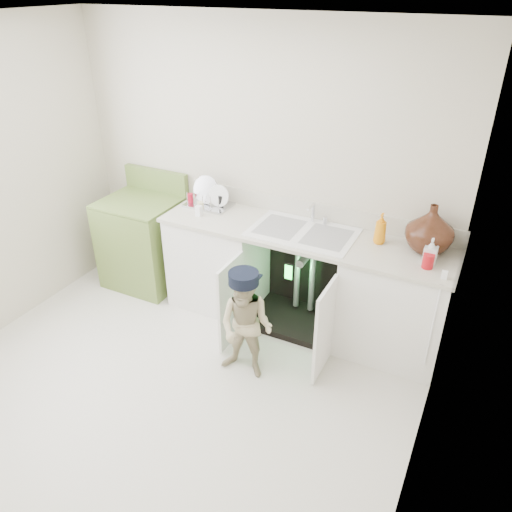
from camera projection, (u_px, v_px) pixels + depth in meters
The scene contains 5 objects.
ground at pixel (170, 388), 3.76m from camera, with size 3.50×3.50×0.00m, color #B9B3A2.
room_shell at pixel (153, 242), 3.15m from camera, with size 6.00×5.50×1.26m.
counter_run at pixel (306, 277), 4.24m from camera, with size 2.44×1.02×1.27m.
avocado_stove at pixel (144, 240), 4.89m from camera, with size 0.70×0.65×1.09m.
repair_worker at pixel (246, 325), 3.70m from camera, with size 0.44×0.62×0.90m.
Camera 1 is at (1.83, -2.20, 2.72)m, focal length 35.00 mm.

